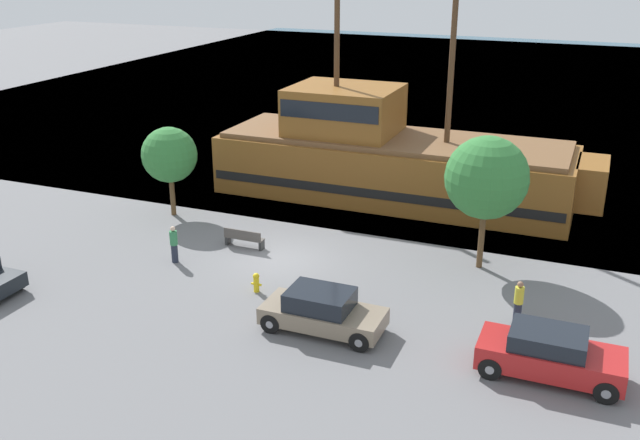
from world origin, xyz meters
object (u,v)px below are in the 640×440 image
moored_boat_dockside (313,144)px  pedestrian_walking_far (174,244)px  fire_hydrant (256,282)px  parked_car_curb_front (550,354)px  bench_promenade_east (244,238)px  pirate_ship (388,158)px  pedestrian_walking_near (518,303)px  parked_car_curb_rear (322,311)px

moored_boat_dockside → pedestrian_walking_far: (1.14, -17.53, 0.18)m
moored_boat_dockside → pedestrian_walking_far: moored_boat_dockside is taller
fire_hydrant → pedestrian_walking_far: bearing=165.1°
parked_car_curb_front → pedestrian_walking_far: 15.49m
bench_promenade_east → pedestrian_walking_far: size_ratio=1.11×
pirate_ship → moored_boat_dockside: bearing=138.0°
moored_boat_dockside → pedestrian_walking_near: size_ratio=3.22×
fire_hydrant → pirate_ship: bearing=84.1°
moored_boat_dockside → pedestrian_walking_near: (15.02, -17.47, 0.19)m
bench_promenade_east → pedestrian_walking_near: pedestrian_walking_near is taller
parked_car_curb_rear → bench_promenade_east: parked_car_curb_rear is taller
pedestrian_walking_near → parked_car_curb_front: bearing=-66.1°
pedestrian_walking_near → pedestrian_walking_far: bearing=-179.8°
moored_boat_dockside → pedestrian_walking_far: bearing=-86.3°
moored_boat_dockside → parked_car_curb_front: moored_boat_dockside is taller
pedestrian_walking_far → bench_promenade_east: bearing=51.7°
parked_car_curb_rear → fire_hydrant: 3.86m
pirate_ship → pedestrian_walking_near: (8.21, -11.35, -1.25)m
pedestrian_walking_far → parked_car_curb_rear: bearing=-20.6°
pirate_ship → bench_promenade_east: 9.84m
pirate_ship → pedestrian_walking_far: 12.80m
parked_car_curb_front → pedestrian_walking_far: size_ratio=2.69×
fire_hydrant → pedestrian_walking_near: bearing=7.3°
parked_car_curb_rear → moored_boat_dockside: bearing=113.6°
moored_boat_dockside → fire_hydrant: bearing=-73.6°
parked_car_curb_front → pedestrian_walking_near: (-1.33, 3.00, 0.04)m
pedestrian_walking_far → parked_car_curb_front: bearing=-10.9°
moored_boat_dockside → pedestrian_walking_near: bearing=-49.3°
moored_boat_dockside → fire_hydrant: 19.49m
moored_boat_dockside → fire_hydrant: size_ratio=6.78×
parked_car_curb_rear → pedestrian_walking_far: bearing=159.4°
parked_car_curb_rear → fire_hydrant: bearing=152.6°
parked_car_curb_front → bench_promenade_east: bearing=157.9°
parked_car_curb_front → pirate_ship: bearing=123.6°
moored_boat_dockside → fire_hydrant: (5.52, -18.69, -0.21)m
pirate_ship → moored_boat_dockside: pirate_ship is taller
parked_car_curb_front → fire_hydrant: size_ratio=5.61×
pedestrian_walking_near → pedestrian_walking_far: pedestrian_walking_near is taller
parked_car_curb_front → parked_car_curb_rear: (-7.42, 0.01, -0.05)m
pirate_ship → fire_hydrant: pirate_ship is taller
bench_promenade_east → fire_hydrant: bearing=-55.9°
bench_promenade_east → pedestrian_walking_far: (-1.93, -2.45, 0.36)m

